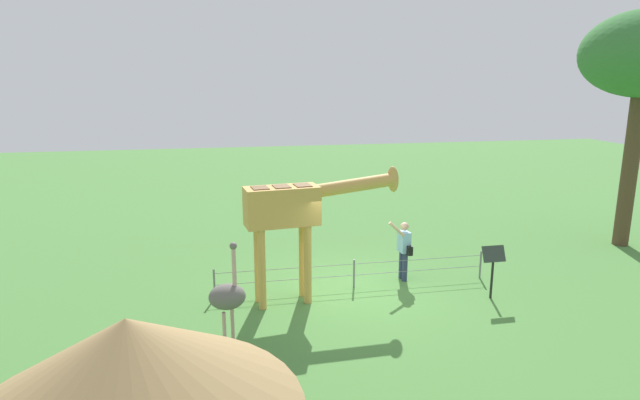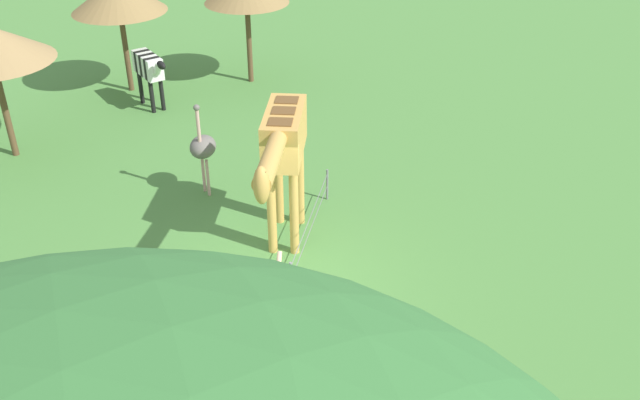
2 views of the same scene
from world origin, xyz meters
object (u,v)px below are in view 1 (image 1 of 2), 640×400
at_px(giraffe, 295,211).
at_px(visitor, 404,247).
at_px(shade_hut_aside, 129,369).
at_px(ostrich, 228,297).
at_px(info_sign, 493,261).

distance_m(giraffe, visitor, 3.34).
bearing_deg(visitor, shade_hut_aside, -123.35).
bearing_deg(ostrich, giraffe, 53.62).
bearing_deg(info_sign, shade_hut_aside, -136.62).
bearing_deg(visitor, giraffe, -165.70).
bearing_deg(visitor, ostrich, -147.04).
height_order(visitor, info_sign, visitor).
xyz_separation_m(visitor, info_sign, (1.69, -1.55, 0.05)).
bearing_deg(shade_hut_aside, info_sign, 43.38).
xyz_separation_m(giraffe, shade_hut_aside, (-2.51, -7.58, 0.67)).
xyz_separation_m(ostrich, info_sign, (6.33, 1.45, -0.23)).
xyz_separation_m(visitor, ostrich, (-4.63, -3.01, 0.27)).
relative_size(giraffe, ostrich, 1.71).
bearing_deg(giraffe, shade_hut_aside, -108.32).
bearing_deg(info_sign, ostrich, -167.08).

